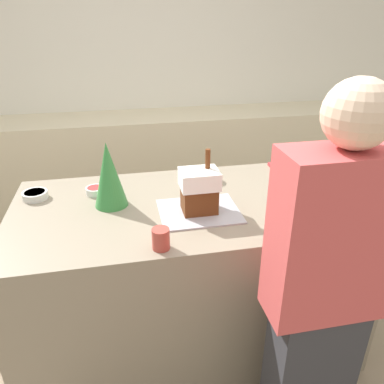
% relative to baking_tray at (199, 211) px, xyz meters
% --- Properties ---
extents(ground_plane, '(12.00, 12.00, 0.00)m').
position_rel_baking_tray_xyz_m(ground_plane, '(-0.03, 0.10, -0.91)').
color(ground_plane, gray).
extents(wall_back, '(8.00, 0.05, 2.60)m').
position_rel_baking_tray_xyz_m(wall_back, '(-0.03, 2.32, 0.39)').
color(wall_back, white).
rests_on(wall_back, ground_plane).
extents(back_cabinet_block, '(6.00, 0.60, 0.89)m').
position_rel_baking_tray_xyz_m(back_cabinet_block, '(-0.03, 2.00, -0.47)').
color(back_cabinet_block, beige).
rests_on(back_cabinet_block, ground_plane).
extents(kitchen_island, '(1.78, 0.90, 0.91)m').
position_rel_baking_tray_xyz_m(kitchen_island, '(-0.03, 0.10, -0.46)').
color(kitchen_island, gray).
rests_on(kitchen_island, ground_plane).
extents(baking_tray, '(0.38, 0.31, 0.01)m').
position_rel_baking_tray_xyz_m(baking_tray, '(0.00, 0.00, 0.00)').
color(baking_tray, '#B2B2BC').
rests_on(baking_tray, kitchen_island).
extents(gingerbread_house, '(0.18, 0.14, 0.30)m').
position_rel_baking_tray_xyz_m(gingerbread_house, '(0.00, 0.00, 0.12)').
color(gingerbread_house, '#5B2D14').
rests_on(gingerbread_house, baking_tray).
extents(decorative_tree, '(0.16, 0.16, 0.33)m').
position_rel_baking_tray_xyz_m(decorative_tree, '(-0.41, 0.16, 0.16)').
color(decorative_tree, '#33843D').
rests_on(decorative_tree, kitchen_island).
extents(candy_bowl_behind_tray, '(0.14, 0.14, 0.04)m').
position_rel_baking_tray_xyz_m(candy_bowl_behind_tray, '(0.59, 0.25, 0.02)').
color(candy_bowl_behind_tray, white).
rests_on(candy_bowl_behind_tray, kitchen_island).
extents(candy_bowl_near_tray_left, '(0.10, 0.10, 0.04)m').
position_rel_baking_tray_xyz_m(candy_bowl_near_tray_left, '(-0.50, 0.31, 0.02)').
color(candy_bowl_near_tray_left, white).
rests_on(candy_bowl_near_tray_left, kitchen_island).
extents(candy_bowl_center_rear, '(0.12, 0.12, 0.04)m').
position_rel_baking_tray_xyz_m(candy_bowl_center_rear, '(0.13, 0.35, 0.02)').
color(candy_bowl_center_rear, silver).
rests_on(candy_bowl_center_rear, kitchen_island).
extents(candy_bowl_front_corner, '(0.13, 0.13, 0.04)m').
position_rel_baking_tray_xyz_m(candy_bowl_front_corner, '(-0.80, 0.31, 0.02)').
color(candy_bowl_front_corner, silver).
rests_on(candy_bowl_front_corner, kitchen_island).
extents(cookbook, '(0.16, 0.16, 0.02)m').
position_rel_baking_tray_xyz_m(cookbook, '(0.64, 0.43, 0.01)').
color(cookbook, '#B23338').
rests_on(cookbook, kitchen_island).
extents(mug, '(0.07, 0.07, 0.09)m').
position_rel_baking_tray_xyz_m(mug, '(-0.22, -0.27, 0.04)').
color(mug, '#B24238').
rests_on(mug, kitchen_island).
extents(person, '(0.43, 0.53, 1.62)m').
position_rel_baking_tray_xyz_m(person, '(0.33, -0.60, -0.07)').
color(person, '#333338').
rests_on(person, ground_plane).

